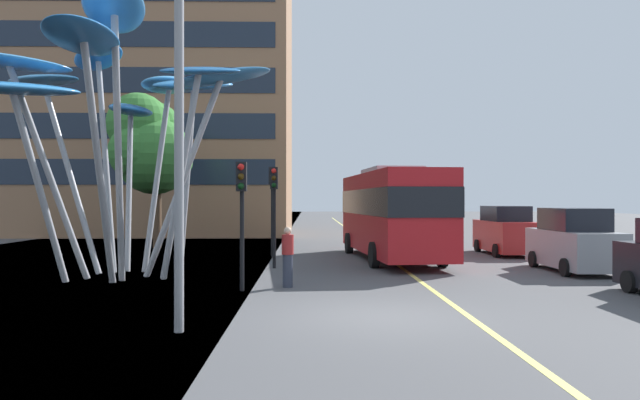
% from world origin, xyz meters
% --- Properties ---
extents(ground, '(120.00, 240.00, 0.10)m').
position_xyz_m(ground, '(-0.70, 0.00, -0.05)').
color(ground, '#4C4C4F').
extents(red_bus, '(3.48, 10.39, 3.84)m').
position_xyz_m(red_bus, '(1.89, 11.79, 2.09)').
color(red_bus, red).
rests_on(red_bus, ground).
extents(leaf_sculpture, '(10.26, 11.00, 8.22)m').
position_xyz_m(leaf_sculpture, '(-7.98, 6.61, 6.22)').
color(leaf_sculpture, '#9EA0A5').
rests_on(leaf_sculpture, ground).
extents(traffic_light_kerb_near, '(0.28, 0.42, 3.53)m').
position_xyz_m(traffic_light_kerb_near, '(-3.39, 3.45, 2.56)').
color(traffic_light_kerb_near, black).
rests_on(traffic_light_kerb_near, ground).
extents(traffic_light_kerb_far, '(0.28, 0.42, 3.69)m').
position_xyz_m(traffic_light_kerb_far, '(-2.82, 8.77, 2.67)').
color(traffic_light_kerb_far, black).
rests_on(traffic_light_kerb_far, ground).
extents(traffic_light_island_mid, '(0.28, 0.42, 3.96)m').
position_xyz_m(traffic_light_island_mid, '(-3.18, 13.31, 2.86)').
color(traffic_light_island_mid, black).
rests_on(traffic_light_island_mid, ground).
extents(car_parked_mid, '(1.97, 4.34, 2.22)m').
position_xyz_m(car_parked_mid, '(7.69, 7.66, 1.03)').
color(car_parked_mid, gray).
rests_on(car_parked_mid, ground).
extents(car_parked_far, '(1.94, 4.51, 2.23)m').
position_xyz_m(car_parked_far, '(7.48, 14.09, 1.05)').
color(car_parked_far, maroon).
rests_on(car_parked_far, ground).
extents(street_lamp, '(1.43, 0.44, 7.24)m').
position_xyz_m(street_lamp, '(-3.69, -1.46, 4.63)').
color(street_lamp, gray).
rests_on(street_lamp, ground).
extents(tree_pavement_near, '(4.48, 4.88, 8.10)m').
position_xyz_m(tree_pavement_near, '(-9.87, 18.24, 5.33)').
color(tree_pavement_near, brown).
rests_on(tree_pavement_near, ground).
extents(pedestrian, '(0.34, 0.34, 1.72)m').
position_xyz_m(pedestrian, '(-2.16, 4.18, 0.87)').
color(pedestrian, '#2D3342').
rests_on(pedestrian, ground).
extents(backdrop_building, '(23.74, 12.84, 24.07)m').
position_xyz_m(backdrop_building, '(-14.90, 32.19, 12.04)').
color(backdrop_building, '#936B4C').
rests_on(backdrop_building, ground).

